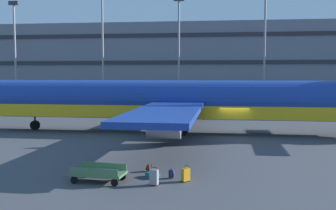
{
  "coord_description": "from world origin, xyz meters",
  "views": [
    {
      "loc": [
        -1.86,
        -33.2,
        5.23
      ],
      "look_at": [
        -5.2,
        -4.63,
        3.0
      ],
      "focal_mm": 40.76,
      "sensor_mm": 36.0,
      "label": 1
    }
  ],
  "objects": [
    {
      "name": "suitcase_laid_flat",
      "position": [
        -3.14,
        -14.78,
        0.36
      ],
      "size": [
        0.46,
        0.46,
        0.83
      ],
      "color": "orange",
      "rests_on": "ground_plane"
    },
    {
      "name": "light_mast_far_left",
      "position": [
        -38.09,
        33.79,
        11.03
      ],
      "size": [
        1.8,
        0.5,
        18.79
      ],
      "color": "gray",
      "rests_on": "ground_plane"
    },
    {
      "name": "light_mast_center_left",
      "position": [
        -7.78,
        33.79,
        11.06
      ],
      "size": [
        1.8,
        0.5,
        18.84
      ],
      "color": "gray",
      "rests_on": "ground_plane"
    },
    {
      "name": "light_mast_left",
      "position": [
        -21.48,
        33.79,
        13.17
      ],
      "size": [
        1.8,
        0.5,
        22.92
      ],
      "color": "gray",
      "rests_on": "ground_plane"
    },
    {
      "name": "terminal_structure",
      "position": [
        0.0,
        49.45,
        7.74
      ],
      "size": [
        125.08,
        20.21,
        15.47
      ],
      "color": "slate",
      "rests_on": "ground_plane"
    },
    {
      "name": "backpack_purple",
      "position": [
        -5.3,
        -13.0,
        0.2
      ],
      "size": [
        0.39,
        0.43,
        0.46
      ],
      "color": "#592619",
      "rests_on": "ground_plane"
    },
    {
      "name": "suitcase_scuffed",
      "position": [
        -4.87,
        -14.2,
        0.13
      ],
      "size": [
        0.81,
        0.75,
        0.25
      ],
      "color": "#147266",
      "rests_on": "ground_plane"
    },
    {
      "name": "suitcase_teal",
      "position": [
        -4.59,
        -15.59,
        0.41
      ],
      "size": [
        0.44,
        0.33,
        0.87
      ],
      "color": "gray",
      "rests_on": "ground_plane"
    },
    {
      "name": "airliner",
      "position": [
        -5.32,
        1.21,
        2.85
      ],
      "size": [
        40.33,
        32.64,
        10.09
      ],
      "color": "navy",
      "rests_on": "ground_plane"
    },
    {
      "name": "backpack_upright",
      "position": [
        -3.88,
        -14.24,
        0.23
      ],
      "size": [
        0.4,
        0.36,
        0.53
      ],
      "color": "navy",
      "rests_on": "ground_plane"
    },
    {
      "name": "ground_plane",
      "position": [
        0.0,
        0.0,
        0.0
      ],
      "size": [
        600.0,
        600.0,
        0.0
      ],
      "primitive_type": "plane",
      "color": "#424449"
    },
    {
      "name": "light_mast_center_right",
      "position": [
        6.92,
        33.79,
        13.1
      ],
      "size": [
        1.8,
        0.5,
        22.79
      ],
      "color": "gray",
      "rests_on": "ground_plane"
    },
    {
      "name": "baggage_cart",
      "position": [
        -7.4,
        -15.27,
        0.43
      ],
      "size": [
        3.35,
        1.56,
        0.82
      ],
      "color": "#4C724C",
      "rests_on": "ground_plane"
    }
  ]
}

